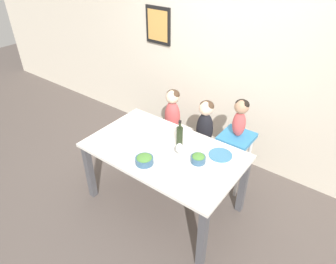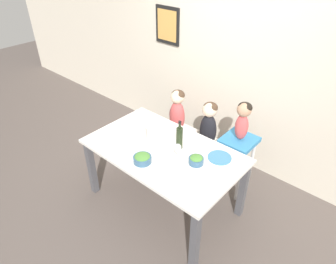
{
  "view_description": "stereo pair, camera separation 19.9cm",
  "coord_description": "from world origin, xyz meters",
  "px_view_note": "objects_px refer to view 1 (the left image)",
  "views": [
    {
      "loc": [
        1.51,
        -1.94,
        2.62
      ],
      "look_at": [
        0.0,
        0.07,
        0.94
      ],
      "focal_mm": 32.0,
      "sensor_mm": 36.0,
      "label": 1
    },
    {
      "loc": [
        1.66,
        -1.82,
        2.62
      ],
      "look_at": [
        0.0,
        0.07,
        0.94
      ],
      "focal_mm": 32.0,
      "sensor_mm": 36.0,
      "label": 2
    }
  ],
  "objects_px": {
    "dinner_plate_back_left": "(152,124)",
    "salad_bowl_small": "(198,158)",
    "person_child_left": "(172,110)",
    "person_baby_right": "(240,115)",
    "chair_far_left": "(172,135)",
    "chair_right_highchair": "(235,147)",
    "dinner_plate_back_right": "(220,155)",
    "paper_towel_roll": "(140,136)",
    "wine_bottle": "(180,137)",
    "dinner_plate_front_right": "(185,179)",
    "wine_glass_near": "(179,148)",
    "chair_far_center": "(203,148)",
    "salad_bowl_large": "(144,160)",
    "person_child_center": "(205,122)",
    "dinner_plate_front_left": "(108,143)"
  },
  "relations": [
    {
      "from": "salad_bowl_small",
      "to": "dinner_plate_front_left",
      "type": "xyz_separation_m",
      "value": [
        -0.93,
        -0.31,
        -0.04
      ]
    },
    {
      "from": "chair_right_highchair",
      "to": "salad_bowl_large",
      "type": "bearing_deg",
      "value": -116.57
    },
    {
      "from": "person_child_left",
      "to": "paper_towel_roll",
      "type": "bearing_deg",
      "value": -77.89
    },
    {
      "from": "salad_bowl_large",
      "to": "dinner_plate_front_left",
      "type": "bearing_deg",
      "value": 178.46
    },
    {
      "from": "person_child_left",
      "to": "person_child_center",
      "type": "height_order",
      "value": "same"
    },
    {
      "from": "chair_far_left",
      "to": "wine_bottle",
      "type": "relative_size",
      "value": 1.4
    },
    {
      "from": "salad_bowl_large",
      "to": "dinner_plate_front_left",
      "type": "xyz_separation_m",
      "value": [
        -0.52,
        0.01,
        -0.04
      ]
    },
    {
      "from": "person_child_left",
      "to": "paper_towel_roll",
      "type": "relative_size",
      "value": 2.41
    },
    {
      "from": "dinner_plate_back_left",
      "to": "dinner_plate_front_right",
      "type": "relative_size",
      "value": 1.0
    },
    {
      "from": "chair_far_center",
      "to": "person_child_left",
      "type": "bearing_deg",
      "value": 179.83
    },
    {
      "from": "wine_bottle",
      "to": "dinner_plate_front_right",
      "type": "bearing_deg",
      "value": -49.02
    },
    {
      "from": "dinner_plate_back_left",
      "to": "paper_towel_roll",
      "type": "bearing_deg",
      "value": -66.72
    },
    {
      "from": "salad_bowl_small",
      "to": "dinner_plate_back_left",
      "type": "height_order",
      "value": "salad_bowl_small"
    },
    {
      "from": "paper_towel_roll",
      "to": "dinner_plate_back_right",
      "type": "height_order",
      "value": "paper_towel_roll"
    },
    {
      "from": "salad_bowl_large",
      "to": "dinner_plate_back_left",
      "type": "xyz_separation_m",
      "value": [
        -0.39,
        0.59,
        -0.04
      ]
    },
    {
      "from": "person_baby_right",
      "to": "dinner_plate_front_left",
      "type": "height_order",
      "value": "person_baby_right"
    },
    {
      "from": "chair_far_left",
      "to": "person_baby_right",
      "type": "xyz_separation_m",
      "value": [
        0.89,
        0.0,
        0.63
      ]
    },
    {
      "from": "chair_right_highchair",
      "to": "dinner_plate_back_right",
      "type": "distance_m",
      "value": 0.49
    },
    {
      "from": "chair_far_left",
      "to": "paper_towel_roll",
      "type": "distance_m",
      "value": 0.97
    },
    {
      "from": "person_child_center",
      "to": "salad_bowl_small",
      "type": "bearing_deg",
      "value": -64.52
    },
    {
      "from": "person_child_left",
      "to": "person_baby_right",
      "type": "bearing_deg",
      "value": 0.03
    },
    {
      "from": "wine_bottle",
      "to": "wine_glass_near",
      "type": "bearing_deg",
      "value": -55.47
    },
    {
      "from": "wine_glass_near",
      "to": "person_child_center",
      "type": "bearing_deg",
      "value": 100.83
    },
    {
      "from": "chair_far_center",
      "to": "dinner_plate_back_left",
      "type": "height_order",
      "value": "dinner_plate_back_left"
    },
    {
      "from": "person_child_left",
      "to": "salad_bowl_small",
      "type": "xyz_separation_m",
      "value": [
        0.8,
        -0.67,
        0.04
      ]
    },
    {
      "from": "chair_far_left",
      "to": "chair_right_highchair",
      "type": "bearing_deg",
      "value": 0.0
    },
    {
      "from": "paper_towel_roll",
      "to": "salad_bowl_large",
      "type": "relative_size",
      "value": 1.37
    },
    {
      "from": "person_child_left",
      "to": "dinner_plate_back_left",
      "type": "height_order",
      "value": "person_child_left"
    },
    {
      "from": "paper_towel_roll",
      "to": "dinner_plate_back_left",
      "type": "relative_size",
      "value": 1.03
    },
    {
      "from": "person_child_center",
      "to": "salad_bowl_large",
      "type": "bearing_deg",
      "value": -94.86
    },
    {
      "from": "chair_far_center",
      "to": "person_child_center",
      "type": "bearing_deg",
      "value": 90.0
    },
    {
      "from": "person_baby_right",
      "to": "dinner_plate_back_right",
      "type": "relative_size",
      "value": 1.87
    },
    {
      "from": "salad_bowl_large",
      "to": "salad_bowl_small",
      "type": "relative_size",
      "value": 1.22
    },
    {
      "from": "chair_far_center",
      "to": "chair_far_left",
      "type": "bearing_deg",
      "value": 180.0
    },
    {
      "from": "wine_bottle",
      "to": "chair_far_left",
      "type": "bearing_deg",
      "value": 131.38
    },
    {
      "from": "person_child_left",
      "to": "chair_far_center",
      "type": "bearing_deg",
      "value": -0.17
    },
    {
      "from": "wine_glass_near",
      "to": "person_baby_right",
      "type": "bearing_deg",
      "value": 69.68
    },
    {
      "from": "person_child_center",
      "to": "wine_bottle",
      "type": "relative_size",
      "value": 1.83
    },
    {
      "from": "chair_far_left",
      "to": "person_baby_right",
      "type": "height_order",
      "value": "person_baby_right"
    },
    {
      "from": "wine_glass_near",
      "to": "dinner_plate_front_left",
      "type": "height_order",
      "value": "wine_glass_near"
    },
    {
      "from": "dinner_plate_front_left",
      "to": "person_child_center",
      "type": "bearing_deg",
      "value": 58.28
    },
    {
      "from": "chair_far_center",
      "to": "paper_towel_roll",
      "type": "xyz_separation_m",
      "value": [
        -0.3,
        -0.81,
        0.5
      ]
    },
    {
      "from": "chair_right_highchair",
      "to": "dinner_plate_front_left",
      "type": "relative_size",
      "value": 3.14
    },
    {
      "from": "wine_glass_near",
      "to": "dinner_plate_back_left",
      "type": "relative_size",
      "value": 0.75
    },
    {
      "from": "dinner_plate_back_left",
      "to": "salad_bowl_small",
      "type": "bearing_deg",
      "value": -18.45
    },
    {
      "from": "wine_bottle",
      "to": "dinner_plate_front_right",
      "type": "height_order",
      "value": "wine_bottle"
    },
    {
      "from": "wine_glass_near",
      "to": "salad_bowl_small",
      "type": "bearing_deg",
      "value": 19.71
    },
    {
      "from": "wine_glass_near",
      "to": "dinner_plate_back_right",
      "type": "distance_m",
      "value": 0.43
    },
    {
      "from": "person_baby_right",
      "to": "dinner_plate_front_left",
      "type": "bearing_deg",
      "value": -136.06
    },
    {
      "from": "salad_bowl_small",
      "to": "dinner_plate_front_right",
      "type": "bearing_deg",
      "value": -82.01
    }
  ]
}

